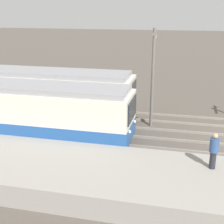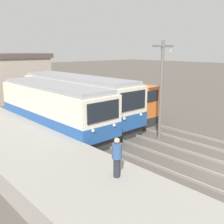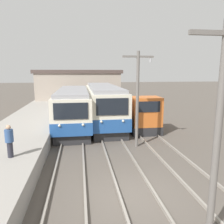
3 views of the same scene
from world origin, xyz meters
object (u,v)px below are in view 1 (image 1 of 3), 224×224
Objects in this scene: commuter_train_center at (39,100)px; shunting_locomotive at (90,98)px; commuter_train_left at (37,117)px; person_on_platform at (214,150)px; catenary_mast_mid at (153,74)px.

commuter_train_center is 2.11× the size of shunting_locomotive.
commuter_train_left is 9.60m from person_on_platform.
commuter_train_center reaches higher than commuter_train_left.
commuter_train_left is at bearing 73.68° from person_on_platform.
commuter_train_left is 5.95m from shunting_locomotive.
catenary_mast_mid is at bearing -107.88° from shunting_locomotive.
commuter_train_center is 7.93× the size of person_on_platform.
catenary_mast_mid is (4.31, -5.89, 1.82)m from commuter_train_left.
shunting_locomotive is 5.34m from catenary_mast_mid.
commuter_train_center is at bearing 139.88° from shunting_locomotive.
catenary_mast_mid reaches higher than shunting_locomotive.
catenary_mast_mid is at bearing 25.33° from person_on_platform.
catenary_mast_mid is 7.92m from person_on_platform.
catenary_mast_mid is 3.99× the size of person_on_platform.
catenary_mast_mid is (1.51, -7.15, 1.73)m from commuter_train_center.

